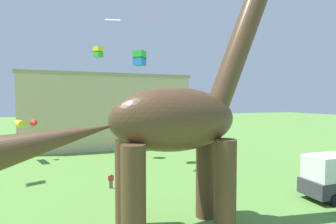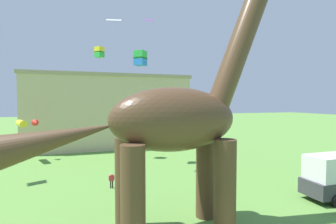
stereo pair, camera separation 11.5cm
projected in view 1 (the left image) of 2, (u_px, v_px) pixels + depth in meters
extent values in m
cylinder|color=#513823|center=(205.00, 175.00, 15.26)|extent=(1.17, 1.17, 5.05)
cylinder|color=#513823|center=(225.00, 187.00, 13.14)|extent=(1.17, 1.17, 5.05)
cylinder|color=#513823|center=(126.00, 184.00, 13.72)|extent=(1.17, 1.17, 5.05)
cylinder|color=#513823|center=(133.00, 199.00, 11.60)|extent=(1.17, 1.17, 5.05)
ellipsoid|color=#513823|center=(174.00, 119.00, 13.28)|extent=(6.91, 2.98, 3.40)
cylinder|color=#513823|center=(248.00, 23.00, 14.47)|extent=(4.97, 1.28, 9.85)
cone|color=#513823|center=(55.00, 139.00, 11.47)|extent=(6.08, 1.70, 2.88)
cube|color=silver|center=(331.00, 167.00, 17.96)|extent=(3.61, 2.06, 1.70)
cylinder|color=black|center=(309.00, 190.00, 18.76)|extent=(0.80, 0.27, 0.80)
cylinder|color=black|center=(335.00, 200.00, 16.77)|extent=(0.80, 0.27, 0.80)
cylinder|color=black|center=(110.00, 185.00, 20.24)|extent=(0.10, 0.10, 0.61)
cylinder|color=black|center=(112.00, 184.00, 20.28)|extent=(0.10, 0.10, 0.61)
cube|color=#D1333D|center=(111.00, 178.00, 20.24)|extent=(0.33, 0.20, 0.43)
sphere|color=tan|center=(111.00, 174.00, 20.22)|extent=(0.19, 0.19, 0.19)
cylinder|color=#D1333D|center=(109.00, 178.00, 20.18)|extent=(0.08, 0.08, 0.41)
cylinder|color=#D1333D|center=(113.00, 178.00, 20.30)|extent=(0.08, 0.08, 0.41)
cube|color=purple|center=(148.00, 20.00, 33.11)|extent=(1.29, 1.02, 0.41)
cube|color=white|center=(113.00, 20.00, 27.45)|extent=(1.85, 1.47, 0.49)
cylinder|color=white|center=(113.00, 30.00, 27.49)|extent=(0.01, 0.01, 1.65)
cube|color=yellow|center=(98.00, 50.00, 30.04)|extent=(1.21, 1.21, 0.69)
cube|color=green|center=(98.00, 54.00, 30.06)|extent=(1.21, 1.21, 0.69)
cube|color=green|center=(140.00, 55.00, 24.45)|extent=(1.40, 1.40, 0.80)
cube|color=#287AE5|center=(140.00, 61.00, 24.48)|extent=(1.40, 1.40, 0.80)
cylinder|color=yellow|center=(20.00, 124.00, 28.72)|extent=(1.68, 2.80, 0.76)
cone|color=red|center=(34.00, 123.00, 29.66)|extent=(0.99, 0.92, 0.80)
cube|color=#CCB78E|center=(108.00, 112.00, 40.05)|extent=(23.56, 10.19, 10.54)
cube|color=tan|center=(108.00, 78.00, 39.82)|extent=(24.04, 10.39, 0.50)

